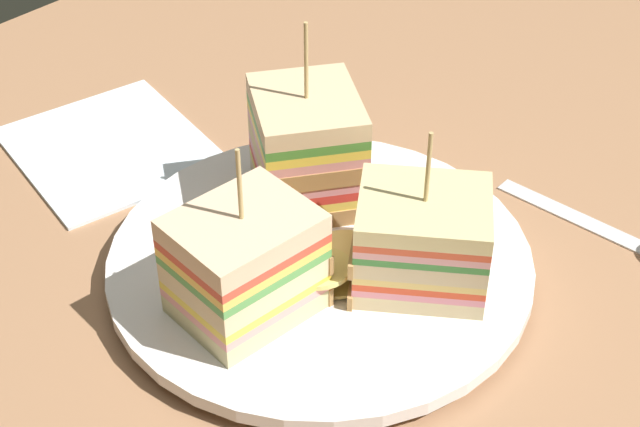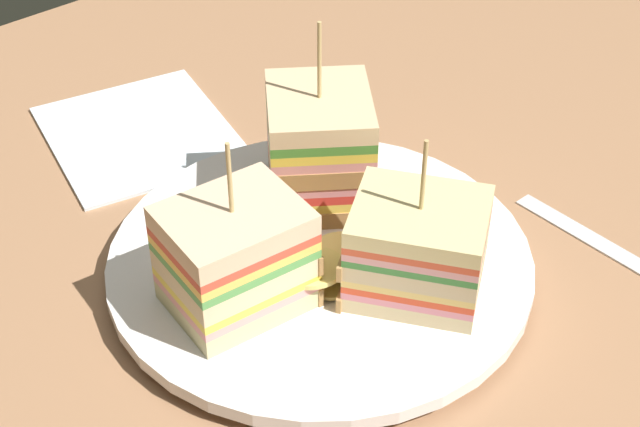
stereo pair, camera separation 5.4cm
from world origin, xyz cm
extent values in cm
cube|color=#9E704D|center=(0.00, 0.00, -0.90)|extent=(114.18, 80.98, 1.80)
cylinder|color=white|center=(0.00, 0.00, 0.34)|extent=(15.00, 15.00, 0.69)
cylinder|color=white|center=(0.00, 0.00, 1.11)|extent=(24.20, 24.20, 0.84)
cube|color=beige|center=(5.81, 0.14, 2.12)|extent=(7.53, 6.38, 1.19)
cube|color=#B2844C|center=(2.41, 0.51, 2.12)|extent=(0.87, 5.55, 1.19)
cube|color=pink|center=(5.81, 0.14, 2.97)|extent=(7.53, 6.38, 0.52)
cube|color=yellow|center=(5.81, 0.14, 3.49)|extent=(7.53, 6.38, 0.52)
cube|color=beige|center=(5.81, 0.14, 4.34)|extent=(7.53, 6.38, 1.19)
cube|color=#9E7242|center=(2.41, 0.51, 4.34)|extent=(0.87, 5.55, 1.19)
cube|color=#549F4C|center=(5.81, 0.14, 5.19)|extent=(7.53, 6.38, 0.52)
cube|color=#FEC854|center=(5.81, 0.14, 5.70)|extent=(7.53, 6.38, 0.52)
cube|color=#D74832|center=(5.81, 0.14, 6.22)|extent=(7.53, 6.38, 0.52)
cube|color=beige|center=(5.81, 0.14, 7.07)|extent=(7.53, 6.38, 1.19)
cylinder|color=tan|center=(5.81, 0.14, 9.71)|extent=(0.24, 0.24, 4.10)
cube|color=beige|center=(-2.22, 5.37, 2.00)|extent=(8.88, 9.13, 0.95)
cube|color=#B2844C|center=(-0.27, 2.57, 2.00)|extent=(4.95, 3.57, 0.95)
cube|color=pink|center=(-2.22, 5.37, 2.69)|extent=(8.88, 9.13, 0.43)
cube|color=#E34424|center=(-2.22, 5.37, 3.11)|extent=(8.88, 9.13, 0.43)
cube|color=#E2BD61|center=(-2.22, 5.37, 3.54)|extent=(8.88, 9.13, 0.43)
cube|color=#CEB68A|center=(-2.22, 5.37, 4.23)|extent=(8.88, 9.13, 0.95)
cube|color=#B2844C|center=(-0.27, 2.57, 4.23)|extent=(4.95, 3.57, 0.95)
cube|color=#3A8036|center=(-2.22, 5.37, 4.91)|extent=(8.88, 9.13, 0.43)
cube|color=pink|center=(-2.22, 5.37, 5.34)|extent=(8.88, 9.13, 0.43)
cube|color=#D44C2C|center=(-2.22, 5.37, 5.76)|extent=(8.88, 9.13, 0.43)
cube|color=beige|center=(-2.22, 5.37, 6.45)|extent=(8.88, 9.13, 0.95)
cylinder|color=tan|center=(-2.22, 5.37, 9.02)|extent=(0.24, 0.24, 4.19)
cube|color=beige|center=(-3.77, -4.42, 2.09)|extent=(8.96, 9.17, 1.13)
cube|color=#B2844C|center=(-1.76, -1.66, 2.09)|extent=(4.91, 3.69, 1.13)
cube|color=#EDD251|center=(-3.77, -4.42, 2.95)|extent=(8.96, 9.17, 0.58)
cube|color=red|center=(-3.77, -4.42, 3.53)|extent=(8.96, 9.17, 0.58)
cube|color=pink|center=(-3.77, -4.42, 4.12)|extent=(8.96, 9.17, 0.58)
cube|color=#D0B67C|center=(-3.77, -4.42, 4.97)|extent=(8.96, 9.17, 1.13)
cube|color=#9E7242|center=(-1.76, -1.66, 4.97)|extent=(4.91, 3.69, 1.13)
cube|color=#D88D8D|center=(-3.77, -4.42, 5.83)|extent=(8.96, 9.17, 0.58)
cube|color=yellow|center=(-3.77, -4.42, 6.41)|extent=(8.96, 9.17, 0.58)
cube|color=#4A8C34|center=(-3.77, -4.42, 7.00)|extent=(8.96, 9.17, 0.58)
cube|color=beige|center=(-3.77, -4.42, 7.86)|extent=(8.96, 9.17, 1.13)
cylinder|color=tan|center=(-3.77, -4.42, 10.79)|extent=(0.24, 0.24, 4.75)
cylinder|color=#EED171|center=(0.70, 1.96, 1.83)|extent=(5.66, 5.66, 0.57)
cylinder|color=#E8BF6E|center=(1.72, -0.03, 2.42)|extent=(5.95, 5.93, 0.82)
cylinder|color=#E6C76B|center=(0.16, 2.71, 2.92)|extent=(3.55, 3.56, 0.58)
cylinder|color=#ECD275|center=(-0.15, 1.90, 3.01)|extent=(4.71, 4.71, 0.29)
cylinder|color=#E2D06D|center=(2.29, 1.83, 3.14)|extent=(4.28, 4.30, 0.84)
cube|color=silver|center=(-14.49, 8.06, 0.12)|extent=(1.36, 10.21, 0.25)
cube|color=silver|center=(0.31, -19.21, 0.25)|extent=(14.57, 15.59, 0.50)
camera|label=1|loc=(31.36, 28.14, 37.78)|focal=54.90mm
camera|label=2|loc=(27.53, 31.90, 37.78)|focal=54.90mm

